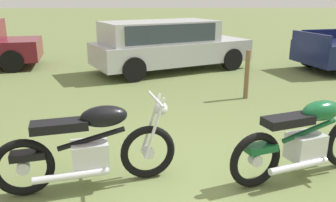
# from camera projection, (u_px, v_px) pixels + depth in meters

# --- Properties ---
(ground_plane) EXTENTS (120.00, 120.00, 0.00)m
(ground_plane) POSITION_uv_depth(u_px,v_px,m) (203.00, 189.00, 3.99)
(ground_plane) COLOR olive
(motorcycle_black) EXTENTS (2.00, 0.86, 1.02)m
(motorcycle_black) POSITION_uv_depth(u_px,v_px,m) (90.00, 147.00, 3.92)
(motorcycle_black) COLOR black
(motorcycle_black) RESTS_ON ground
(motorcycle_green) EXTENTS (1.94, 0.97, 1.02)m
(motorcycle_green) POSITION_uv_depth(u_px,v_px,m) (307.00, 139.00, 4.16)
(motorcycle_green) COLOR black
(motorcycle_green) RESTS_ON ground
(car_silver) EXTENTS (4.80, 3.55, 1.43)m
(car_silver) POSITION_uv_depth(u_px,v_px,m) (166.00, 42.00, 9.99)
(car_silver) COLOR #B2B5BA
(car_silver) RESTS_ON ground
(fence_post_wooden) EXTENTS (0.10, 0.10, 1.03)m
(fence_post_wooden) POSITION_uv_depth(u_px,v_px,m) (247.00, 75.00, 7.36)
(fence_post_wooden) COLOR brown
(fence_post_wooden) RESTS_ON ground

